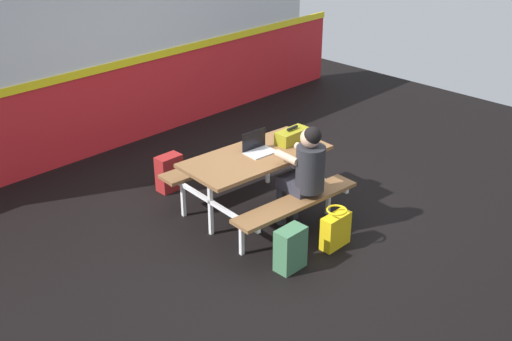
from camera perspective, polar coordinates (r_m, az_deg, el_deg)
ground_plane at (r=7.33m, az=1.95°, el=-3.07°), size 10.00×10.00×0.02m
accent_backdrop at (r=8.78m, az=-11.22°, el=10.34°), size 8.00×0.14×2.60m
picnic_table_main at (r=6.83m, az=0.00°, el=0.16°), size 1.66×1.67×0.74m
student_nearer at (r=6.52m, az=4.40°, el=0.06°), size 0.38×0.53×1.21m
laptop_silver at (r=6.80m, az=0.18°, el=2.04°), size 0.34×0.25×0.22m
toolbox_grey at (r=7.05m, az=3.27°, el=3.13°), size 0.40×0.18×0.18m
backpack_dark at (r=6.12m, az=3.06°, el=-7.06°), size 0.30×0.22×0.44m
tote_bag_bright at (r=6.51m, az=7.16°, el=-5.30°), size 0.34×0.21×0.43m
satchel_spare at (r=7.61m, az=-7.83°, el=-0.22°), size 0.30×0.22×0.44m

